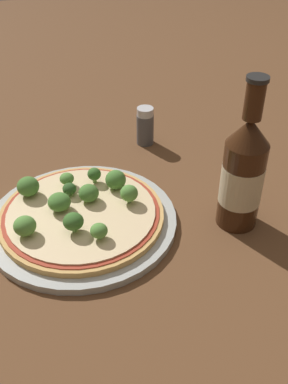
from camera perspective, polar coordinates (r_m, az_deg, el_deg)
name	(u,v)px	position (r m, az deg, el deg)	size (l,w,h in m)	color
ground_plane	(76,225)	(0.73, -8.61, -4.11)	(3.00, 3.00, 0.00)	brown
plate	(83,221)	(0.72, -7.80, -3.64)	(0.30, 0.30, 0.01)	#B2B7B2
pizza	(82,214)	(0.71, -7.92, -2.82)	(0.26, 0.26, 0.01)	tan
broccoli_floret_0	(73,222)	(0.66, -8.96, -3.73)	(0.03, 0.03, 0.03)	#7A9E5B
broccoli_floret_1	(130,195)	(0.71, -1.81, -0.39)	(0.03, 0.03, 0.03)	#7A9E5B
broccoli_floret_2	(28,186)	(0.75, -14.51, 0.69)	(0.04, 0.04, 0.03)	#7A9E5B
broccoli_floret_3	(68,189)	(0.74, -9.58, 0.36)	(0.02, 0.02, 0.02)	#7A9E5B
broccoli_floret_4	(66,179)	(0.76, -9.89, 1.65)	(0.02, 0.02, 0.02)	#7A9E5B
broccoli_floret_5	(89,193)	(0.72, -7.04, -0.14)	(0.03, 0.03, 0.03)	#7A9E5B
broccoli_floret_6	(25,226)	(0.67, -14.90, -4.19)	(0.03, 0.03, 0.03)	#7A9E5B
broccoli_floret_7	(94,174)	(0.76, -6.34, 2.26)	(0.02, 0.02, 0.03)	#7A9E5B
broccoli_floret_8	(99,231)	(0.65, -5.74, -4.93)	(0.03, 0.03, 0.03)	#7A9E5B
broccoli_floret_9	(116,180)	(0.75, -3.62, 1.57)	(0.03, 0.03, 0.03)	#7A9E5B
broccoli_floret_10	(59,202)	(0.71, -10.71, -1.25)	(0.04, 0.04, 0.03)	#7A9E5B
beer_bottle	(243,174)	(0.68, 12.44, 2.31)	(0.06, 0.06, 0.24)	#381E0F
pepper_shaker	(145,126)	(0.91, 0.15, 8.36)	(0.03, 0.03, 0.08)	#4C4C51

